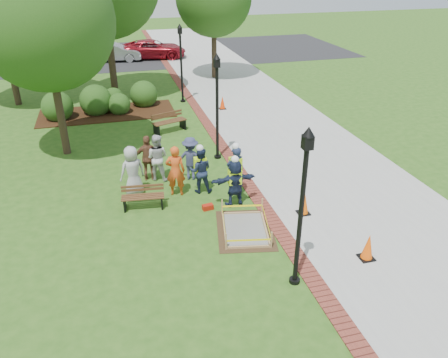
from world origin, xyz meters
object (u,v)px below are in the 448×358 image
object	(u,v)px
bench_near	(143,201)
hivis_worker_a	(235,181)
cone_front	(368,247)
wet_concrete_pad	(245,224)
lamp_near	(302,199)
hivis_worker_c	(200,169)
hivis_worker_b	(235,170)

from	to	relation	value
bench_near	hivis_worker_a	xyz separation A→B (m)	(2.98, -0.58, 0.66)
bench_near	cone_front	world-z (taller)	cone_front
wet_concrete_pad	lamp_near	size ratio (longest dim) A/B	0.61
lamp_near	hivis_worker_c	xyz separation A→B (m)	(-1.29, 5.36, -1.58)
bench_near	lamp_near	xyz separation A→B (m)	(3.37, -4.75, 2.24)
wet_concrete_pad	hivis_worker_c	xyz separation A→B (m)	(-0.78, 2.76, 0.66)
hivis_worker_a	hivis_worker_b	distance (m)	0.69
wet_concrete_pad	bench_near	xyz separation A→B (m)	(-2.86, 2.15, 0.01)
bench_near	lamp_near	size ratio (longest dim) A/B	0.34
lamp_near	wet_concrete_pad	bearing A→B (deg)	101.18
bench_near	hivis_worker_a	world-z (taller)	hivis_worker_a
cone_front	hivis_worker_c	distance (m)	6.16
wet_concrete_pad	hivis_worker_a	bearing A→B (deg)	85.61
bench_near	hivis_worker_c	size ratio (longest dim) A/B	0.80
cone_front	hivis_worker_a	xyz separation A→B (m)	(-2.70, 3.80, 0.51)
wet_concrete_pad	cone_front	distance (m)	3.59
wet_concrete_pad	bench_near	distance (m)	3.58
wet_concrete_pad	hivis_worker_a	distance (m)	1.71
cone_front	hivis_worker_b	distance (m)	5.13
bench_near	hivis_worker_c	bearing A→B (deg)	16.21
wet_concrete_pad	hivis_worker_a	xyz separation A→B (m)	(0.12, 1.57, 0.66)
bench_near	hivis_worker_c	xyz separation A→B (m)	(2.09, 0.61, 0.66)
cone_front	hivis_worker_b	xyz separation A→B (m)	(-2.48, 4.45, 0.58)
bench_near	cone_front	bearing A→B (deg)	-37.59
lamp_near	hivis_worker_b	world-z (taller)	lamp_near
wet_concrete_pad	hivis_worker_c	size ratio (longest dim) A/B	1.44
cone_front	lamp_near	distance (m)	3.14
bench_near	cone_front	xyz separation A→B (m)	(5.68, -4.37, 0.15)
cone_front	hivis_worker_c	size ratio (longest dim) A/B	0.45
wet_concrete_pad	hivis_worker_b	distance (m)	2.37
lamp_near	hivis_worker_b	distance (m)	5.06
hivis_worker_c	hivis_worker_b	bearing A→B (deg)	-25.50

